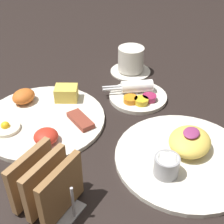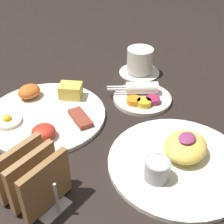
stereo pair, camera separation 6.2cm
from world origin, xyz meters
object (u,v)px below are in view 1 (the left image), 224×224
at_px(plate_breakfast, 44,116).
at_px(plate_condiments, 138,95).
at_px(coffee_cup, 131,61).
at_px(plate_foreground, 184,154).
at_px(toast_rack, 46,185).

relative_size(plate_breakfast, plate_condiments, 1.77).
height_order(plate_breakfast, coffee_cup, coffee_cup).
distance_m(plate_breakfast, plate_foreground, 0.34).
bearing_deg(plate_foreground, plate_condiments, 49.93).
height_order(plate_breakfast, plate_foreground, plate_foreground).
relative_size(plate_breakfast, coffee_cup, 2.42).
height_order(plate_foreground, coffee_cup, coffee_cup).
height_order(plate_foreground, toast_rack, toast_rack).
xyz_separation_m(plate_breakfast, plate_condiments, (0.20, -0.15, 0.00)).
distance_m(plate_foreground, toast_rack, 0.28).
xyz_separation_m(plate_condiments, coffee_cup, (0.12, 0.09, 0.02)).
height_order(toast_rack, coffee_cup, toast_rack).
bearing_deg(plate_foreground, toast_rack, 144.57).
bearing_deg(plate_condiments, plate_breakfast, 142.87).
bearing_deg(toast_rack, plate_condiments, 3.26).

